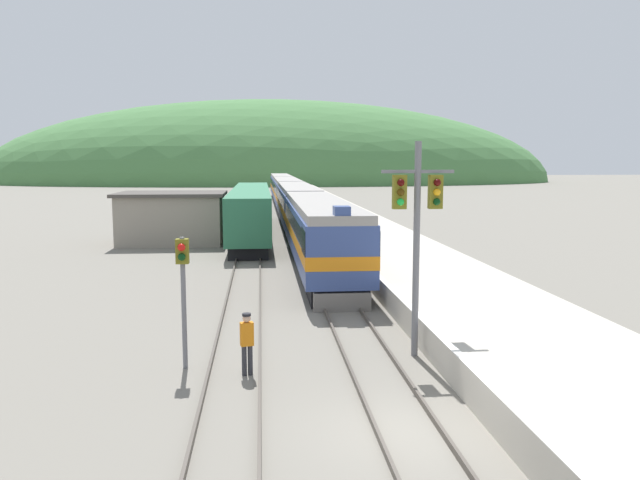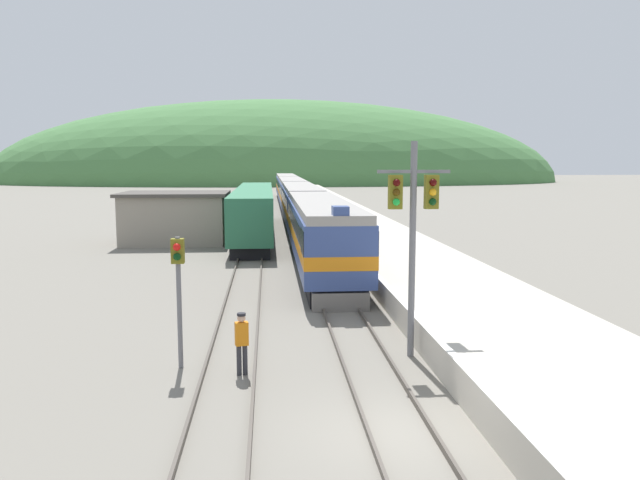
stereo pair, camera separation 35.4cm
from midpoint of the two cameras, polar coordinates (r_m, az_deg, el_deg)
name	(u,v)px [view 2 (the right image)]	position (r m, az deg, el deg)	size (l,w,h in m)	color
ground_plane	(400,434)	(14.56, 8.05, -17.15)	(500.00, 500.00, 0.00)	slate
track_main	(290,206)	(83.19, -2.63, 3.14)	(1.52, 180.00, 0.16)	#4C443D
track_siding	(260,206)	(83.14, -5.40, 3.12)	(1.52, 180.00, 0.16)	#4C443D
platform	(344,215)	(63.64, 2.34, 2.26)	(5.97, 140.00, 0.99)	#BCB5A5
distant_hills	(278,182)	(181.21, -3.78, 5.32)	(162.70, 73.21, 46.49)	#477A42
station_shed	(176,217)	(47.01, -12.86, 2.04)	(7.75, 6.14, 3.73)	gray
express_train_lead_car	(321,232)	(34.29, 0.36, 0.73)	(3.00, 20.11, 4.21)	black
carriage_second	(300,205)	(55.85, -1.61, 3.23)	(2.99, 21.07, 3.85)	black
carriage_third	(291,193)	(77.74, -2.50, 4.35)	(2.99, 21.07, 3.85)	black
carriage_fourth	(286,186)	(99.65, -2.99, 4.98)	(2.99, 21.07, 3.85)	black
siding_train	(254,211)	(51.17, -5.82, 2.67)	(2.90, 28.10, 3.79)	black
signal_mast_main	(413,218)	(18.98, 9.03, 1.98)	(2.20, 0.42, 6.58)	slate
signal_post_siding	(178,275)	(18.28, -12.29, -3.11)	(0.36, 0.42, 3.85)	slate
track_worker	(242,340)	(17.79, -6.60, -9.04)	(0.40, 0.29, 1.78)	#2D2D33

